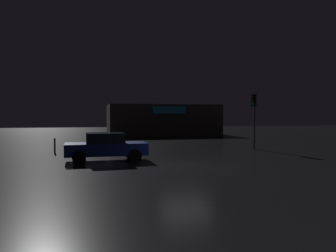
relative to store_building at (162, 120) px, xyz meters
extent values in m
plane|color=black|center=(-4.85, -28.34, -2.02)|extent=(120.00, 120.00, 0.00)
cube|color=#4C4742|center=(0.00, 0.01, 0.00)|extent=(14.56, 8.26, 4.03)
cube|color=#33CCF2|center=(0.00, -4.27, 1.27)|extent=(4.15, 0.24, 0.89)
cylinder|color=#595B60|center=(2.64, -21.29, 0.06)|extent=(0.15, 0.15, 4.16)
cube|color=black|center=(2.53, -21.40, 1.70)|extent=(0.41, 0.41, 0.89)
sphere|color=black|center=(2.41, -21.51, 1.97)|extent=(0.20, 0.20, 0.20)
sphere|color=black|center=(2.41, -21.51, 1.70)|extent=(0.20, 0.20, 0.20)
sphere|color=#19D13F|center=(2.41, -21.51, 1.43)|extent=(0.20, 0.20, 0.20)
cube|color=navy|center=(-8.68, -25.61, -1.32)|extent=(4.52, 1.96, 0.67)
cube|color=black|center=(-8.75, -25.62, -0.71)|extent=(2.14, 1.70, 0.56)
cylinder|color=black|center=(-7.24, -24.66, -1.66)|extent=(0.72, 0.24, 0.72)
cylinder|color=black|center=(-7.18, -26.48, -1.66)|extent=(0.72, 0.24, 0.72)
cylinder|color=black|center=(-10.18, -24.75, -1.66)|extent=(0.72, 0.24, 0.72)
cylinder|color=black|center=(-10.13, -26.57, -1.66)|extent=(0.72, 0.24, 0.72)
cylinder|color=#595B60|center=(-11.92, -20.73, -1.50)|extent=(0.12, 0.12, 1.03)
camera|label=1|loc=(-9.51, -44.29, 0.50)|focal=35.31mm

